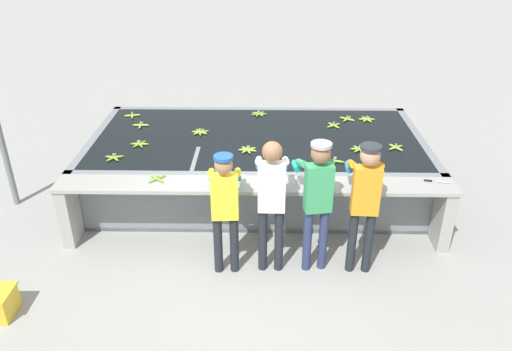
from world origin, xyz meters
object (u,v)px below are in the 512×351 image
Objects in this scene: banana_bunch_floating_4 at (259,114)px; banana_bunch_floating_9 at (360,149)px; worker_3 at (365,196)px; banana_bunch_floating_2 at (347,119)px; worker_2 at (317,194)px; banana_bunch_floating_12 at (334,125)px; knife_0 at (434,181)px; worker_0 at (225,203)px; banana_bunch_floating_3 at (335,161)px; banana_bunch_floating_10 at (200,132)px; banana_bunch_ledge_0 at (157,179)px; banana_bunch_floating_7 at (367,119)px; banana_bunch_floating_0 at (141,125)px; banana_bunch_floating_8 at (396,147)px; worker_1 at (272,194)px; banana_bunch_floating_11 at (114,157)px; banana_bunch_floating_6 at (132,115)px; banana_bunch_floating_5 at (140,144)px; banana_bunch_floating_1 at (248,150)px.

banana_bunch_floating_4 is 1.00× the size of banana_bunch_floating_9.
worker_3 is 2.86m from banana_bunch_floating_2.
worker_2 is 6.93× the size of banana_bunch_floating_12.
worker_3 is at bearing -147.96° from knife_0.
worker_0 is 1.91m from banana_bunch_floating_3.
banana_bunch_floating_9 and banana_bunch_floating_10 have the same top height.
worker_2 reaches higher than banana_bunch_ledge_0.
banana_bunch_floating_2 is at bearing 178.58° from banana_bunch_floating_7.
banana_bunch_floating_8 is at bearing -11.67° from banana_bunch_floating_0.
banana_bunch_floating_2 is at bearing 90.42° from banana_bunch_floating_9.
banana_bunch_floating_10 is at bearing 116.60° from worker_1.
worker_2 is at bearing -116.19° from banana_bunch_floating_9.
knife_0 is (2.31, -2.44, -0.01)m from banana_bunch_floating_4.
banana_bunch_floating_7 is at bearing 102.18° from knife_0.
worker_1 is (0.55, 0.04, 0.10)m from worker_0.
banana_bunch_floating_12 is at bearing 8.48° from banana_bunch_floating_10.
banana_bunch_floating_9 is 1.00× the size of banana_bunch_floating_10.
banana_bunch_ledge_0 reaches higher than banana_bunch_floating_11.
banana_bunch_floating_3 is at bearing 73.16° from worker_2.
banana_bunch_floating_10 is at bearing 103.90° from worker_0.
worker_2 is at bearing 2.50° from worker_1.
banana_bunch_floating_6 is 0.81× the size of knife_0.
banana_bunch_floating_12 is at bearing 0.81° from banana_bunch_floating_0.
worker_3 reaches higher than banana_bunch_floating_4.
banana_bunch_floating_0 and banana_bunch_floating_2 have the same top height.
banana_bunch_floating_9 is at bearing 63.81° from worker_2.
banana_bunch_floating_2 is at bearing 5.66° from banana_bunch_floating_0.
banana_bunch_floating_7 is 1.21× the size of banana_bunch_ledge_0.
banana_bunch_floating_10 is at bearing -29.84° from banana_bunch_floating_6.
banana_bunch_ledge_0 reaches higher than banana_bunch_floating_5.
banana_bunch_floating_3 and banana_bunch_floating_8 have the same top height.
worker_1 is 6.25× the size of banana_bunch_floating_1.
worker_1 is 3.28m from banana_bunch_floating_7.
banana_bunch_floating_1 and banana_bunch_floating_8 have the same top height.
worker_2 reaches higher than banana_bunch_floating_12.
banana_bunch_floating_10 is at bearing -137.69° from banana_bunch_floating_4.
banana_bunch_floating_1 is (-1.43, 1.57, -0.12)m from worker_3.
worker_0 is 3.12m from banana_bunch_floating_4.
worker_3 is 3.57m from banana_bunch_floating_11.
banana_bunch_floating_7 reaches higher than knife_0.
banana_bunch_ledge_0 is 3.61m from knife_0.
banana_bunch_floating_12 is at bearing 58.21° from worker_0.
worker_1 reaches higher than banana_bunch_floating_10.
banana_bunch_floating_3 is 0.99× the size of banana_bunch_floating_5.
banana_bunch_floating_1 is 1.00× the size of banana_bunch_floating_7.
banana_bunch_floating_1 and banana_bunch_floating_2 have the same top height.
worker_1 reaches higher than worker_3.
banana_bunch_floating_2 is at bearing 57.07° from worker_0.
banana_bunch_floating_1 is 1.00× the size of banana_bunch_floating_4.
banana_bunch_floating_10 reaches higher than knife_0.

